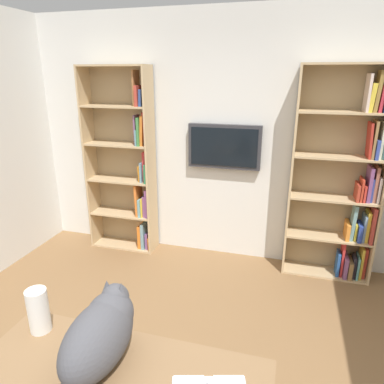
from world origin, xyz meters
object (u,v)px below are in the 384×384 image
(bookshelf_left, at_px, (347,182))
(wall_mounted_tv, at_px, (224,147))
(bookshelf_right, at_px, (128,166))
(cat, at_px, (102,330))
(paper_towel_roll, at_px, (38,311))

(bookshelf_left, bearing_deg, wall_mounted_tv, -3.84)
(bookshelf_right, xyz_separation_m, cat, (-1.03, 2.42, -0.13))
(bookshelf_right, distance_m, wall_mounted_tv, 1.16)
(wall_mounted_tv, xyz_separation_m, cat, (0.09, 2.50, -0.40))
(bookshelf_left, relative_size, bookshelf_right, 1.00)
(bookshelf_left, bearing_deg, bookshelf_right, -0.11)
(wall_mounted_tv, height_order, cat, wall_mounted_tv)
(bookshelf_left, xyz_separation_m, paper_towel_roll, (1.78, 2.33, -0.17))
(bookshelf_right, bearing_deg, bookshelf_left, 179.89)
(bookshelf_left, distance_m, wall_mounted_tv, 1.29)
(bookshelf_right, distance_m, paper_towel_roll, 2.41)
(bookshelf_right, relative_size, wall_mounted_tv, 2.70)
(wall_mounted_tv, bearing_deg, bookshelf_right, 4.08)
(bookshelf_left, relative_size, cat, 3.32)
(bookshelf_right, xyz_separation_m, wall_mounted_tv, (-1.12, -0.08, 0.27))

